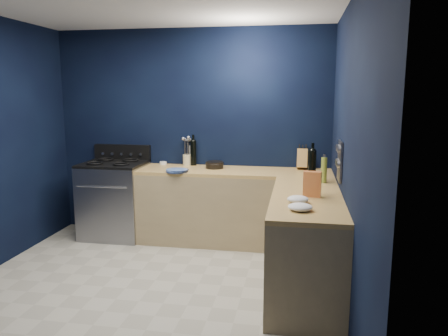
% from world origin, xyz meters
% --- Properties ---
extents(floor, '(3.50, 3.50, 0.02)m').
position_xyz_m(floor, '(0.00, 0.00, -0.01)').
color(floor, '#A9A393').
rests_on(floor, ground).
extents(wall_back, '(3.50, 0.02, 2.60)m').
position_xyz_m(wall_back, '(0.00, 1.76, 1.30)').
color(wall_back, black).
rests_on(wall_back, ground).
extents(wall_right, '(0.02, 3.50, 2.60)m').
position_xyz_m(wall_right, '(1.76, 0.00, 1.30)').
color(wall_right, black).
rests_on(wall_right, ground).
extents(wall_front, '(3.50, 0.02, 2.60)m').
position_xyz_m(wall_front, '(0.00, -1.76, 1.30)').
color(wall_front, black).
rests_on(wall_front, ground).
extents(cab_back, '(2.30, 0.63, 0.86)m').
position_xyz_m(cab_back, '(0.60, 1.44, 0.43)').
color(cab_back, '#A0895F').
rests_on(cab_back, floor).
extents(top_back, '(2.30, 0.63, 0.04)m').
position_xyz_m(top_back, '(0.60, 1.44, 0.88)').
color(top_back, olive).
rests_on(top_back, cab_back).
extents(cab_right, '(0.63, 1.67, 0.86)m').
position_xyz_m(cab_right, '(1.44, 0.29, 0.43)').
color(cab_right, '#A0895F').
rests_on(cab_right, floor).
extents(top_right, '(0.63, 1.67, 0.04)m').
position_xyz_m(top_right, '(1.44, 0.29, 0.88)').
color(top_right, olive).
rests_on(top_right, cab_right).
extents(gas_range, '(0.76, 0.66, 0.92)m').
position_xyz_m(gas_range, '(-0.93, 1.42, 0.46)').
color(gas_range, gray).
rests_on(gas_range, floor).
extents(oven_door, '(0.59, 0.02, 0.42)m').
position_xyz_m(oven_door, '(-0.93, 1.10, 0.45)').
color(oven_door, black).
rests_on(oven_door, gas_range).
extents(cooktop, '(0.76, 0.66, 0.03)m').
position_xyz_m(cooktop, '(-0.93, 1.42, 0.94)').
color(cooktop, black).
rests_on(cooktop, gas_range).
extents(backguard, '(0.76, 0.06, 0.20)m').
position_xyz_m(backguard, '(-0.93, 1.72, 1.04)').
color(backguard, black).
rests_on(backguard, gas_range).
extents(spice_panel, '(0.02, 0.28, 0.38)m').
position_xyz_m(spice_panel, '(1.74, 0.55, 1.18)').
color(spice_panel, gray).
rests_on(spice_panel, wall_right).
extents(wall_outlet, '(0.09, 0.02, 0.13)m').
position_xyz_m(wall_outlet, '(0.00, 1.74, 1.08)').
color(wall_outlet, white).
rests_on(wall_outlet, wall_back).
extents(plate_stack, '(0.27, 0.27, 0.03)m').
position_xyz_m(plate_stack, '(-0.04, 1.20, 0.92)').
color(plate_stack, '#4256A0').
rests_on(plate_stack, top_back).
extents(ramekin, '(0.12, 0.12, 0.04)m').
position_xyz_m(ramekin, '(-0.37, 1.69, 0.92)').
color(ramekin, white).
rests_on(ramekin, top_back).
extents(utensil_crock, '(0.11, 0.11, 0.13)m').
position_xyz_m(utensil_crock, '(-0.05, 1.69, 0.97)').
color(utensil_crock, beige).
rests_on(utensil_crock, top_back).
extents(wine_bottle_back, '(0.09, 0.09, 0.31)m').
position_xyz_m(wine_bottle_back, '(0.04, 1.69, 1.05)').
color(wine_bottle_back, black).
rests_on(wine_bottle_back, top_back).
extents(lemon_basket, '(0.26, 0.26, 0.08)m').
position_xyz_m(lemon_basket, '(0.34, 1.52, 0.94)').
color(lemon_basket, black).
rests_on(lemon_basket, top_back).
extents(knife_block, '(0.13, 0.27, 0.28)m').
position_xyz_m(knife_block, '(1.40, 1.69, 1.01)').
color(knife_block, olive).
rests_on(knife_block, top_back).
extents(wine_bottle_right, '(0.09, 0.09, 0.32)m').
position_xyz_m(wine_bottle_right, '(1.49, 0.93, 1.06)').
color(wine_bottle_right, black).
rests_on(wine_bottle_right, top_right).
extents(oil_bottle, '(0.07, 0.07, 0.26)m').
position_xyz_m(oil_bottle, '(1.61, 0.89, 1.03)').
color(oil_bottle, olive).
rests_on(oil_bottle, top_right).
extents(spice_jar_near, '(0.05, 0.05, 0.09)m').
position_xyz_m(spice_jar_near, '(1.42, 0.71, 0.95)').
color(spice_jar_near, olive).
rests_on(spice_jar_near, top_right).
extents(spice_jar_far, '(0.05, 0.05, 0.09)m').
position_xyz_m(spice_jar_far, '(1.44, 0.44, 0.94)').
color(spice_jar_far, olive).
rests_on(spice_jar_far, top_right).
extents(crouton_bag, '(0.16, 0.09, 0.23)m').
position_xyz_m(crouton_bag, '(1.48, 0.25, 1.01)').
color(crouton_bag, '#B32935').
rests_on(crouton_bag, top_right).
extents(towel_front, '(0.23, 0.21, 0.06)m').
position_xyz_m(towel_front, '(1.36, 0.00, 0.93)').
color(towel_front, white).
rests_on(towel_front, top_right).
extents(towel_end, '(0.24, 0.23, 0.06)m').
position_xyz_m(towel_end, '(1.37, -0.24, 0.93)').
color(towel_end, white).
rests_on(towel_end, top_right).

